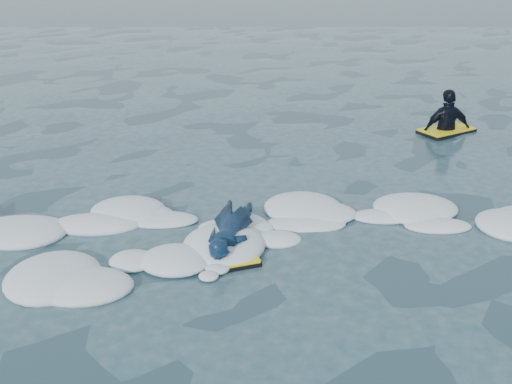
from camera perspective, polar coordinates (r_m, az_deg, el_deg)
ground at (r=8.05m, az=-9.15°, el=-7.48°), size 120.00×120.00×0.00m
foam_band at (r=8.95m, az=-8.16°, el=-4.17°), size 12.00×3.10×0.30m
prone_woman_unit at (r=8.62m, az=-2.33°, el=-3.50°), size 0.88×1.65×0.40m
waiting_rider_unit at (r=14.00m, az=16.55°, el=5.20°), size 1.34×1.17×1.77m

